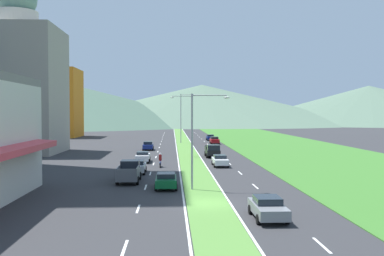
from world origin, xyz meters
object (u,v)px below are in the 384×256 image
(car_5, at_px, (268,207))
(car_6, at_px, (220,160))
(street_lamp_near, at_px, (197,134))
(car_1, at_px, (148,146))
(motorcycle_rider, at_px, (160,161))
(pickup_truck_0, at_px, (213,151))
(street_lamp_far, at_px, (182,115))
(pickup_truck_1, at_px, (129,172))
(car_0, at_px, (210,137))
(car_2, at_px, (143,157))
(car_3, at_px, (166,180))
(car_4, at_px, (215,140))
(street_lamp_mid, at_px, (190,121))
(car_7, at_px, (137,167))

(car_5, distance_m, car_6, 28.43)
(street_lamp_near, xyz_separation_m, car_1, (-6.51, 42.38, -4.23))
(street_lamp_near, height_order, car_6, street_lamp_near)
(street_lamp_near, height_order, motorcycle_rider, street_lamp_near)
(car_5, relative_size, pickup_truck_0, 0.84)
(street_lamp_far, relative_size, pickup_truck_1, 2.03)
(street_lamp_far, height_order, motorcycle_rider, street_lamp_far)
(car_0, distance_m, car_1, 31.10)
(car_2, xyz_separation_m, car_3, (3.48, -21.52, -0.02))
(street_lamp_near, bearing_deg, pickup_truck_0, 81.99)
(street_lamp_far, distance_m, car_1, 20.16)
(car_2, height_order, car_5, car_2)
(car_5, height_order, car_6, car_5)
(car_4, distance_m, motorcycle_rider, 42.29)
(pickup_truck_0, bearing_deg, car_1, -141.92)
(pickup_truck_1, bearing_deg, street_lamp_mid, -15.68)
(car_6, bearing_deg, street_lamp_near, -12.84)
(car_0, height_order, car_2, car_2)
(pickup_truck_1, bearing_deg, street_lamp_near, -128.60)
(street_lamp_mid, xyz_separation_m, car_7, (-6.72, -19.13, -4.77))
(street_lamp_far, relative_size, pickup_truck_0, 2.03)
(street_lamp_far, xyz_separation_m, car_7, (-6.33, -49.42, -5.49))
(car_6, bearing_deg, car_4, 175.51)
(street_lamp_mid, bearing_deg, motorcycle_rider, -107.52)
(motorcycle_rider, bearing_deg, street_lamp_mid, -17.52)
(car_3, bearing_deg, street_lamp_far, -2.82)
(car_3, distance_m, car_7, 10.75)
(car_3, relative_size, car_6, 0.94)
(pickup_truck_0, bearing_deg, street_lamp_near, -8.01)
(street_lamp_near, distance_m, motorcycle_rider, 17.73)
(car_2, xyz_separation_m, car_7, (0.09, -11.31, -0.00))
(car_2, bearing_deg, motorcycle_rider, -155.68)
(car_0, relative_size, car_6, 0.96)
(car_5, relative_size, car_7, 1.01)
(car_1, xyz_separation_m, car_2, (0.30, -19.91, -0.02))
(car_2, relative_size, car_5, 1.01)
(car_7, distance_m, pickup_truck_1, 6.01)
(car_1, xyz_separation_m, car_5, (10.52, -53.34, -0.05))
(car_4, xyz_separation_m, motorcycle_rider, (-10.80, -40.89, -0.05))
(car_2, distance_m, car_5, 34.96)
(street_lamp_mid, xyz_separation_m, car_3, (-3.32, -29.33, -4.79))
(car_3, distance_m, pickup_truck_1, 5.62)
(street_lamp_near, relative_size, car_2, 1.86)
(car_5, height_order, pickup_truck_0, pickup_truck_0)
(pickup_truck_0, bearing_deg, car_0, 175.49)
(street_lamp_near, relative_size, pickup_truck_0, 1.59)
(car_1, bearing_deg, car_0, -26.42)
(car_0, distance_m, motorcycle_rider, 54.53)
(car_3, xyz_separation_m, pickup_truck_0, (6.79, 27.92, 0.23))
(car_2, distance_m, pickup_truck_0, 12.11)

